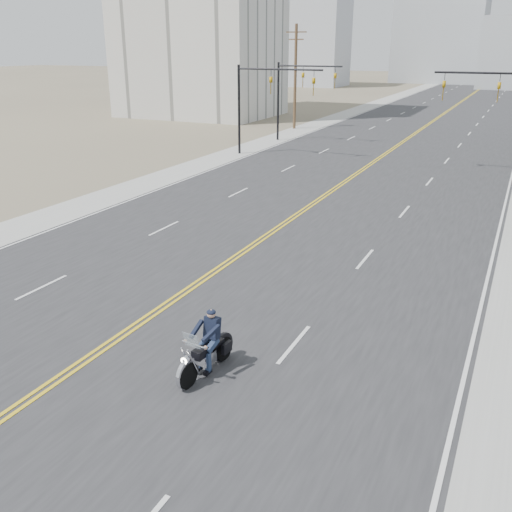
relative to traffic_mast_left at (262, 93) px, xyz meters
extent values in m
plane|color=#776D56|center=(8.98, -32.00, -4.94)|extent=(400.00, 400.00, 0.00)
cube|color=#303033|center=(8.98, 38.00, -4.93)|extent=(20.00, 200.00, 0.01)
cube|color=#A5A5A0|center=(-2.52, 38.00, -4.93)|extent=(3.00, 200.00, 0.01)
cylinder|color=black|center=(-2.02, 0.00, -1.44)|extent=(0.20, 0.20, 7.00)
cylinder|color=black|center=(1.48, 0.00, 1.76)|extent=(7.00, 0.14, 0.14)
imported|color=#BF8C0C|center=(0.78, 0.00, 1.11)|extent=(0.21, 0.26, 1.30)
imported|color=#BF8C0C|center=(4.28, 0.00, 1.11)|extent=(0.21, 0.26, 1.30)
cylinder|color=black|center=(16.48, 0.00, 1.76)|extent=(7.00, 0.14, 0.14)
imported|color=#BF8C0C|center=(17.18, 0.00, 1.11)|extent=(0.21, 0.26, 1.30)
imported|color=#BF8C0C|center=(13.68, 0.00, 1.11)|extent=(0.21, 0.26, 1.30)
cylinder|color=black|center=(-2.02, 8.00, -1.44)|extent=(0.20, 0.20, 7.00)
cylinder|color=black|center=(0.98, 8.00, 1.76)|extent=(6.00, 0.14, 0.14)
imported|color=#BF8C0C|center=(0.38, 8.00, 1.11)|extent=(0.21, 0.26, 1.30)
imported|color=#BF8C0C|center=(3.38, 8.00, 1.11)|extent=(0.21, 0.26, 1.30)
cylinder|color=brown|center=(-3.52, 16.00, 0.31)|extent=(0.30, 0.30, 10.50)
cube|color=brown|center=(-3.52, 16.00, 4.76)|extent=(2.20, 0.12, 0.12)
cube|color=brown|center=(-3.52, 16.00, 4.06)|extent=(1.60, 0.12, 0.12)
cube|color=#B7BCC6|center=(-26.02, 83.00, 6.06)|extent=(14.00, 12.00, 22.00)
cube|color=#ADB2B7|center=(-3.02, 108.00, 8.06)|extent=(20.00, 15.00, 26.00)
cube|color=#ADB2B7|center=(-41.02, 98.00, 3.06)|extent=(12.00, 12.00, 16.00)
camera|label=1|loc=(19.36, -42.07, 3.45)|focal=40.00mm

